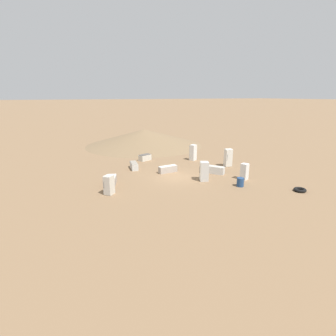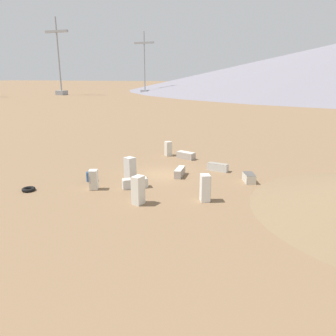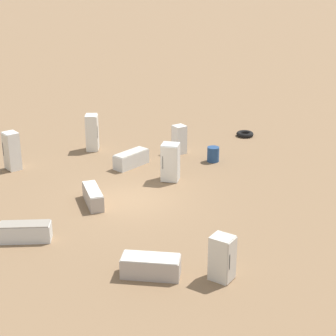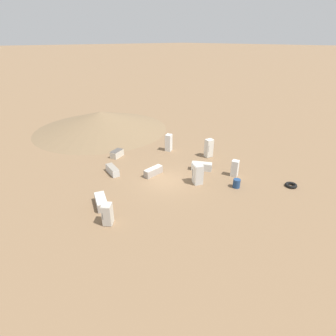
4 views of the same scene
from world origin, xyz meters
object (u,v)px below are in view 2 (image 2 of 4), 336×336
(discarded_fridge_1, at_px, (186,155))
(discarded_fridge_5, at_px, (130,168))
(discarded_fridge_0, at_px, (138,190))
(discarded_fridge_3, at_px, (249,178))
(discarded_fridge_8, at_px, (218,167))
(power_pylon_0, at_px, (145,75))
(power_pylon_1, at_px, (60,72))
(discarded_fridge_4, at_px, (135,183))
(discarded_fridge_9, at_px, (168,149))
(scrap_tire, at_px, (29,189))
(discarded_fridge_7, at_px, (94,180))
(discarded_fridge_6, at_px, (180,172))
(discarded_fridge_2, at_px, (205,188))
(rusty_barrel, at_px, (90,177))

(discarded_fridge_1, relative_size, discarded_fridge_5, 1.17)
(discarded_fridge_0, bearing_deg, discarded_fridge_3, -29.38)
(discarded_fridge_8, bearing_deg, power_pylon_0, -144.14)
(power_pylon_1, relative_size, discarded_fridge_1, 15.73)
(discarded_fridge_4, distance_m, discarded_fridge_9, 10.79)
(scrap_tire, bearing_deg, discarded_fridge_7, 24.04)
(power_pylon_1, distance_m, discarded_fridge_1, 127.36)
(discarded_fridge_4, xyz_separation_m, scrap_tire, (-7.12, -3.29, -0.25))
(discarded_fridge_6, xyz_separation_m, scrap_tire, (-9.41, -7.32, -0.22))
(discarded_fridge_4, height_order, discarded_fridge_5, discarded_fridge_5)
(power_pylon_1, relative_size, scrap_tire, 33.09)
(discarded_fridge_0, height_order, scrap_tire, discarded_fridge_0)
(power_pylon_0, xyz_separation_m, discarded_fridge_2, (60.95, -129.78, -7.86))
(discarded_fridge_1, xyz_separation_m, discarded_fridge_7, (-3.79, -11.37, 0.40))
(discarded_fridge_2, bearing_deg, power_pylon_0, 179.26)
(power_pylon_1, xyz_separation_m, discarded_fridge_6, (87.09, -99.58, -9.69))
(discarded_fridge_9, distance_m, scrap_tire, 15.24)
(rusty_barrel, bearing_deg, discarded_fridge_9, 74.18)
(discarded_fridge_3, bearing_deg, power_pylon_1, -68.22)
(discarded_fridge_2, bearing_deg, discarded_fridge_8, 158.90)
(discarded_fridge_2, bearing_deg, discarded_fridge_4, -124.69)
(discarded_fridge_7, relative_size, scrap_tire, 1.53)
(discarded_fridge_3, height_order, scrap_tire, discarded_fridge_3)
(discarded_fridge_5, bearing_deg, discarded_fridge_4, -31.43)
(power_pylon_1, distance_m, scrap_tire, 132.51)
(discarded_fridge_2, relative_size, discarded_fridge_3, 1.16)
(discarded_fridge_1, distance_m, discarded_fridge_7, 11.99)
(scrap_tire, height_order, rusty_barrel, rusty_barrel)
(discarded_fridge_9, bearing_deg, discarded_fridge_0, -122.42)
(discarded_fridge_9, relative_size, rusty_barrel, 2.02)
(discarded_fridge_3, relative_size, discarded_fridge_7, 1.07)
(discarded_fridge_6, relative_size, scrap_tire, 2.00)
(discarded_fridge_6, height_order, discarded_fridge_8, discarded_fridge_6)
(discarded_fridge_5, height_order, discarded_fridge_6, discarded_fridge_5)
(discarded_fridge_3, xyz_separation_m, discarded_fridge_9, (-9.15, 6.40, 0.40))
(discarded_fridge_4, bearing_deg, rusty_barrel, 49.94)
(scrap_tire, bearing_deg, discarded_fridge_1, 58.51)
(discarded_fridge_4, bearing_deg, discarded_fridge_9, -30.28)
(discarded_fridge_4, xyz_separation_m, rusty_barrel, (-4.11, 0.26, 0.01))
(discarded_fridge_0, distance_m, discarded_fridge_2, 4.51)
(discarded_fridge_4, height_order, discarded_fridge_8, discarded_fridge_4)
(discarded_fridge_3, bearing_deg, power_pylon_0, -84.35)
(discarded_fridge_9, bearing_deg, discarded_fridge_1, -61.29)
(discarded_fridge_2, xyz_separation_m, discarded_fridge_4, (-5.64, 0.87, -0.56))
(discarded_fridge_0, height_order, discarded_fridge_3, discarded_fridge_0)
(discarded_fridge_1, xyz_separation_m, rusty_barrel, (-5.15, -9.77, 0.03))
(discarded_fridge_0, xyz_separation_m, scrap_tire, (-8.71, -0.42, -0.84))
(discarded_fridge_5, xyz_separation_m, discarded_fridge_6, (3.74, 1.85, -0.53))
(power_pylon_1, height_order, discarded_fridge_7, power_pylon_1)
(discarded_fridge_9, height_order, rusty_barrel, discarded_fridge_9)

